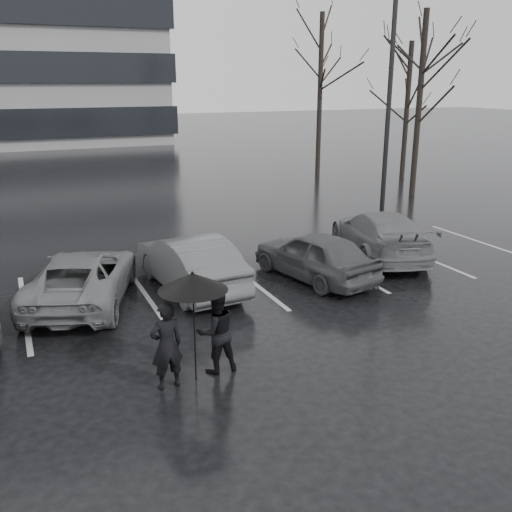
{
  "coord_description": "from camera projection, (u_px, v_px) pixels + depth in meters",
  "views": [
    {
      "loc": [
        -5.02,
        -10.82,
        5.09
      ],
      "look_at": [
        0.19,
        1.0,
        1.1
      ],
      "focal_mm": 40.0,
      "sensor_mm": 36.0,
      "label": 1
    }
  ],
  "objects": [
    {
      "name": "ground",
      "position": [
        266.0,
        315.0,
        12.9
      ],
      "size": [
        160.0,
        160.0,
        0.0
      ],
      "primitive_type": "plane",
      "color": "black",
      "rests_on": "ground"
    },
    {
      "name": "car_main",
      "position": [
        315.0,
        255.0,
        15.12
      ],
      "size": [
        2.31,
        4.07,
        1.3
      ],
      "primitive_type": "imported",
      "rotation": [
        0.0,
        0.0,
        3.35
      ],
      "color": "black",
      "rests_on": "ground"
    },
    {
      "name": "car_west_a",
      "position": [
        190.0,
        262.0,
        14.37
      ],
      "size": [
        1.85,
        4.35,
        1.39
      ],
      "primitive_type": "imported",
      "rotation": [
        0.0,
        0.0,
        3.23
      ],
      "color": "#313133",
      "rests_on": "ground"
    },
    {
      "name": "car_west_b",
      "position": [
        82.0,
        277.0,
        13.51
      ],
      "size": [
        3.47,
        4.93,
        1.25
      ],
      "primitive_type": "imported",
      "rotation": [
        0.0,
        0.0,
        2.8
      ],
      "color": "#4B4B4E",
      "rests_on": "ground"
    },
    {
      "name": "car_east",
      "position": [
        380.0,
        234.0,
        17.07
      ],
      "size": [
        3.15,
        5.08,
        1.37
      ],
      "primitive_type": "imported",
      "rotation": [
        0.0,
        0.0,
        2.86
      ],
      "color": "#4B4B4E",
      "rests_on": "ground"
    },
    {
      "name": "pedestrian_left",
      "position": [
        166.0,
        346.0,
        9.66
      ],
      "size": [
        0.61,
        0.44,
        1.58
      ],
      "primitive_type": "imported",
      "rotation": [
        0.0,
        0.0,
        3.25
      ],
      "color": "black",
      "rests_on": "ground"
    },
    {
      "name": "pedestrian_right",
      "position": [
        216.0,
        331.0,
        10.22
      ],
      "size": [
        0.78,
        0.62,
        1.56
      ],
      "primitive_type": "imported",
      "rotation": [
        0.0,
        0.0,
        3.18
      ],
      "color": "black",
      "rests_on": "ground"
    },
    {
      "name": "umbrella",
      "position": [
        193.0,
        282.0,
        9.59
      ],
      "size": [
        1.2,
        1.2,
        2.03
      ],
      "color": "black",
      "rests_on": "ground"
    },
    {
      "name": "lamp_post",
      "position": [
        389.0,
        101.0,
        19.9
      ],
      "size": [
        0.53,
        0.53,
        9.61
      ],
      "rotation": [
        0.0,
        0.0,
        0.3
      ],
      "color": "gray",
      "rests_on": "ground"
    },
    {
      "name": "stall_stripes",
      "position": [
        198.0,
        285.0,
        14.78
      ],
      "size": [
        19.72,
        5.0,
        0.0
      ],
      "color": "#A7A7A9",
      "rests_on": "ground"
    },
    {
      "name": "tree_east",
      "position": [
        419.0,
        106.0,
        25.08
      ],
      "size": [
        0.26,
        0.26,
        8.0
      ],
      "primitive_type": "cylinder",
      "color": "black",
      "rests_on": "ground"
    },
    {
      "name": "tree_ne",
      "position": [
        407.0,
        112.0,
        29.69
      ],
      "size": [
        0.26,
        0.26,
        7.0
      ],
      "primitive_type": "cylinder",
      "color": "black",
      "rests_on": "ground"
    },
    {
      "name": "tree_north",
      "position": [
        320.0,
        96.0,
        30.74
      ],
      "size": [
        0.26,
        0.26,
        8.5
      ],
      "primitive_type": "cylinder",
      "color": "black",
      "rests_on": "ground"
    }
  ]
}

